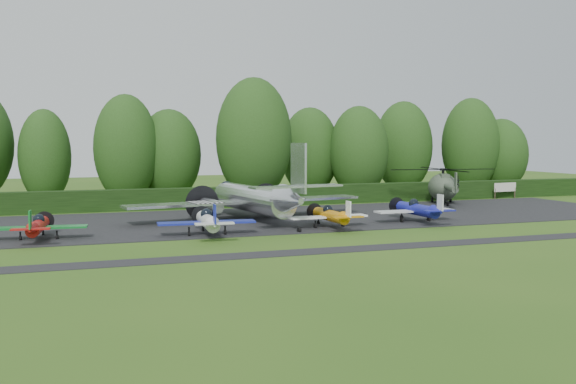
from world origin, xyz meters
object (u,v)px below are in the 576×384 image
object	(u,v)px
light_plane_white	(208,221)
helicopter	(443,185)
sign_board	(505,188)
light_plane_blue	(417,209)
transport_plane	(253,199)
light_plane_orange	(330,215)
light_plane_red	(38,226)

from	to	relation	value
light_plane_white	helicopter	distance (m)	31.90
light_plane_white	sign_board	bearing A→B (deg)	20.09
light_plane_blue	helicopter	size ratio (longest dim) A/B	0.53
sign_board	light_plane_blue	bearing A→B (deg)	-135.91
transport_plane	light_plane_orange	xyz separation A→B (m)	(4.26, -6.21, -0.87)
light_plane_orange	transport_plane	bearing A→B (deg)	126.02
light_plane_white	light_plane_orange	bearing A→B (deg)	1.33
transport_plane	light_plane_blue	distance (m)	13.37
transport_plane	light_plane_blue	bearing A→B (deg)	-14.90
light_plane_red	light_plane_orange	world-z (taller)	light_plane_orange
light_plane_red	helicopter	bearing A→B (deg)	12.09
light_plane_red	light_plane_orange	distance (m)	20.68
transport_plane	helicopter	bearing A→B (deg)	26.96
light_plane_red	helicopter	distance (m)	41.42
light_plane_red	sign_board	world-z (taller)	light_plane_red
light_plane_blue	helicopter	xyz separation A→B (m)	(10.73, 12.87, 0.91)
light_plane_red	helicopter	xyz separation A→B (m)	(39.35, 12.89, 1.00)
light_plane_red	light_plane_orange	xyz separation A→B (m)	(20.66, -0.81, 0.00)
transport_plane	light_plane_red	distance (m)	17.29
helicopter	light_plane_blue	bearing A→B (deg)	-153.50
light_plane_red	sign_board	bearing A→B (deg)	11.50
light_plane_orange	light_plane_blue	bearing A→B (deg)	7.50
light_plane_orange	helicopter	distance (m)	23.19
light_plane_blue	light_plane_orange	bearing A→B (deg)	-173.80
transport_plane	light_plane_white	xyz separation A→B (m)	(-5.38, -7.16, -0.78)
light_plane_white	light_plane_orange	size ratio (longest dim) A/B	1.09
light_plane_blue	light_plane_white	bearing A→B (deg)	-173.97
light_plane_red	light_plane_blue	size ratio (longest dim) A/B	0.92
transport_plane	helicopter	size ratio (longest dim) A/B	1.55
light_plane_red	light_plane_white	size ratio (longest dim) A/B	0.91
light_plane_white	light_plane_blue	world-z (taller)	light_plane_white
sign_board	light_plane_red	bearing A→B (deg)	-155.34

